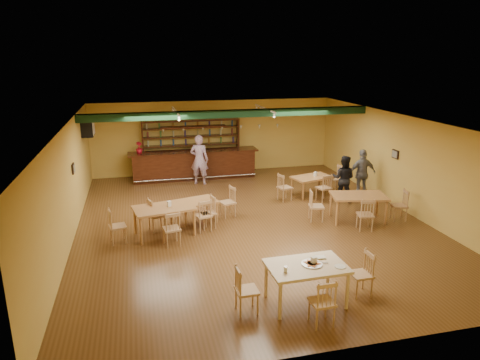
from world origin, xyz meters
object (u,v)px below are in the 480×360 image
object	(u,v)px
dining_table_c	(165,221)
dining_table_a	(194,212)
patron_right_a	(343,178)
dining_table_d	(358,208)
near_table	(306,284)
patron_bar	(199,160)
dining_table_b	(311,186)
bar_counter	(194,165)

from	to	relation	value
dining_table_c	dining_table_a	bearing A→B (deg)	26.79
dining_table_c	patron_right_a	xyz separation A→B (m)	(6.10, 1.53, 0.38)
dining_table_d	near_table	bearing A→B (deg)	-117.44
patron_bar	near_table	bearing A→B (deg)	116.86
patron_bar	patron_right_a	xyz separation A→B (m)	(4.43, -3.15, -0.17)
dining_table_b	patron_right_a	world-z (taller)	patron_right_a
near_table	patron_right_a	xyz separation A→B (m)	(3.61, 5.66, 0.37)
patron_right_a	dining_table_c	bearing A→B (deg)	50.37
near_table	patron_right_a	distance (m)	6.72
dining_table_a	dining_table_b	bearing A→B (deg)	4.84
dining_table_d	patron_bar	distance (m)	6.40
dining_table_c	near_table	world-z (taller)	near_table
dining_table_c	dining_table_d	size ratio (longest dim) A/B	1.01
dining_table_b	patron_bar	world-z (taller)	patron_bar
dining_table_c	patron_bar	bearing A→B (deg)	60.04
patron_right_a	patron_bar	bearing A→B (deg)	0.92
dining_table_a	patron_bar	world-z (taller)	patron_bar
bar_counter	patron_bar	size ratio (longest dim) A/B	2.67
bar_counter	dining_table_c	distance (m)	5.72
dining_table_a	near_table	size ratio (longest dim) A/B	0.88
patron_right_a	dining_table_d	bearing A→B (deg)	113.96
dining_table_b	dining_table_d	xyz separation A→B (m)	(0.41, -2.58, 0.06)
bar_counter	dining_table_c	bearing A→B (deg)	-105.97
dining_table_d	dining_table_c	bearing A→B (deg)	-170.32
bar_counter	dining_table_c	xyz separation A→B (m)	(-1.57, -5.50, -0.16)
dining_table_b	patron_bar	size ratio (longest dim) A/B	0.72
bar_counter	patron_bar	xyz separation A→B (m)	(0.10, -0.83, 0.39)
dining_table_b	dining_table_d	world-z (taller)	dining_table_d
dining_table_a	bar_counter	bearing A→B (deg)	66.32
dining_table_b	patron_bar	bearing A→B (deg)	132.14
dining_table_d	dining_table_b	bearing A→B (deg)	111.24
near_table	dining_table_a	bearing A→B (deg)	106.98
dining_table_a	dining_table_d	bearing A→B (deg)	-26.65
near_table	bar_counter	bearing A→B (deg)	94.07
bar_counter	dining_table_d	xyz separation A→B (m)	(4.14, -5.75, -0.17)
dining_table_d	patron_bar	bearing A→B (deg)	141.56
patron_right_a	bar_counter	bearing A→B (deg)	-4.95
near_table	dining_table_c	bearing A→B (deg)	119.72
dining_table_a	dining_table_b	size ratio (longest dim) A/B	0.99
patron_bar	bar_counter	bearing A→B (deg)	-61.74
dining_table_b	near_table	xyz separation A→B (m)	(-2.81, -6.46, 0.07)
dining_table_d	bar_counter	bearing A→B (deg)	137.94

